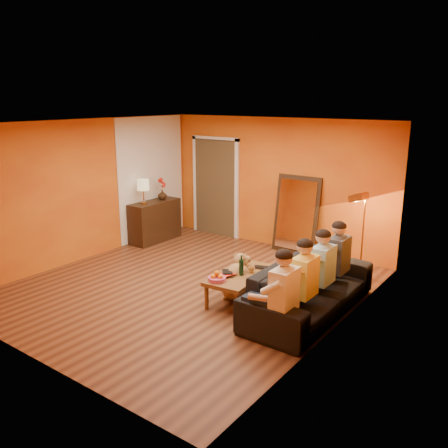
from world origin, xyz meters
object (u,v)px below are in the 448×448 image
Objects in this scene: mirror_frame at (297,215)px; vase at (162,195)px; laptop at (263,268)px; sideboard at (155,221)px; coffee_table at (240,286)px; dog at (237,276)px; sofa at (310,288)px; table_lamp at (143,192)px; person_far_right at (338,261)px; person_mid_left at (305,284)px; tumbler at (251,270)px; floor_lamp at (363,237)px; person_far_left at (284,298)px; wine_bottle at (241,265)px; person_mid_right at (322,272)px.

mirror_frame is 2.92m from vase.
sideboard is at bearing 143.46° from laptop.
dog reaches higher than coffee_table.
laptop is at bearing 81.97° from sofa.
person_far_right is (4.37, -0.29, -0.49)m from table_lamp.
person_mid_left is 1.11m from tumbler.
tumbler is at bearing 162.00° from person_mid_left.
person_mid_left and person_far_right have the same top height.
floor_lamp is at bearing 90.79° from person_mid_left.
person_far_left reaches higher than wine_bottle.
dog is at bearing 168.42° from person_mid_left.
vase is (0.00, 0.55, -0.15)m from table_lamp.
table_lamp reaches higher than dog.
dog is 0.41m from laptop.
sideboard is at bearing 165.39° from person_mid_right.
person_mid_right is at bearing 90.00° from person_mid_left.
person_far_left is at bearing -90.00° from person_mid_left.
mirror_frame reaches higher than person_mid_right.
person_mid_right is (1.58, -2.22, -0.15)m from mirror_frame.
person_mid_right is 4.16× the size of laptop.
person_mid_left is 12.77× the size of tumbler.
sideboard is at bearing 172.33° from person_far_right.
person_far_left is 1.00× the size of person_mid_left.
floor_lamp is 2.06× the size of dog.
tumbler is at bearing -144.18° from person_far_right.
sideboard is at bearing 150.03° from coffee_table.
sofa is (4.24, -1.24, -0.07)m from sideboard.
coffee_table is 5.96× the size of vase.
person_far_right reaches higher than dog.
person_far_left is 1.51m from laptop.
dog is (-1.22, -1.91, -0.37)m from floor_lamp.
person_mid_right is 4.60m from vase.
mirror_frame is 0.62× the size of sofa.
dog is at bearing -103.16° from floor_lamp.
person_far_left is at bearing -64.54° from mirror_frame.
dog is at bearing -28.33° from vase.
person_far_left is (4.37, -1.94, -0.49)m from table_lamp.
tumbler is at bearing -17.52° from table_lamp.
sideboard is 0.82× the size of floor_lamp.
laptop is (-0.99, -0.53, -0.18)m from person_far_right.
person_mid_left reaches higher than vase.
person_far_left is (1.17, -0.77, 0.40)m from coffee_table.
laptop is 3.68m from vase.
tumbler is at bearing 139.69° from person_far_left.
table_lamp is at bearing -90.00° from vase.
person_far_left is (0.03, -2.72, -0.11)m from floor_lamp.
person_far_left reaches higher than laptop.
person_mid_right is at bearing -90.00° from person_far_right.
person_far_right is (0.13, 0.65, 0.25)m from sofa.
table_lamp is at bearing -153.68° from mirror_frame.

